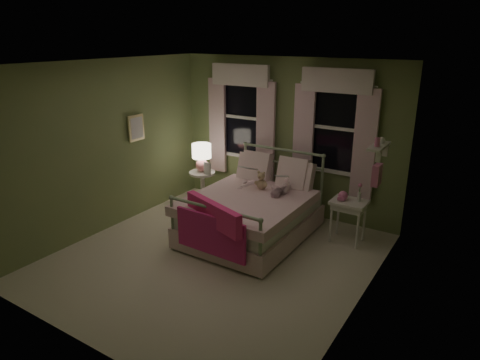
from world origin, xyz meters
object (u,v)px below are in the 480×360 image
Objects in this scene: teddy_bear at (261,182)px; bed at (252,212)px; table_lamp at (202,155)px; child_right at (283,172)px; nightstand_right at (349,207)px; child_left at (251,169)px; nightstand_left at (203,184)px.

bed is at bearing -90.00° from teddy_bear.
teddy_bear is at bearing -11.29° from table_lamp.
child_right reaches higher than bed.
table_lamp is at bearing -179.04° from nightstand_right.
teddy_bear is 0.46× the size of nightstand_right.
table_lamp is (-1.07, 0.11, 0.05)m from child_left.
bed reaches higher than table_lamp.
child_left is at bearing 123.60° from bed.
child_right is at bearing -171.29° from nightstand_right.
nightstand_left is (-1.63, 0.11, -0.54)m from child_right.
bed is at bearing 50.21° from child_right.
bed is 2.59× the size of child_right.
child_right is (0.28, 0.42, 0.58)m from bed.
teddy_bear is 1.42m from nightstand_left.
child_left is at bearing -5.91° from nightstand_left.
table_lamp is (-1.63, 0.11, -0.01)m from child_right.
table_lamp reaches higher than teddy_bear.
nightstand_right is (1.29, 0.31, -0.24)m from teddy_bear.
bed is 1.55m from table_lamp.
child_left is 0.56m from child_right.
child_left is 0.85× the size of child_right.
bed is 3.18× the size of nightstand_right.
child_right is at bearing 56.40° from bed.
teddy_bear reaches higher than nightstand_right.
bed is 0.77m from child_right.
nightstand_right is (2.63, 0.04, -0.40)m from table_lamp.
teddy_bear is at bearing 159.24° from child_left.
child_left is 1.61m from nightstand_right.
table_lamp is 0.77× the size of nightstand_right.
nightstand_right is (1.57, 0.15, -0.36)m from child_left.
child_right is 1.10m from nightstand_right.
nightstand_right is at bearing 0.96° from table_lamp.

